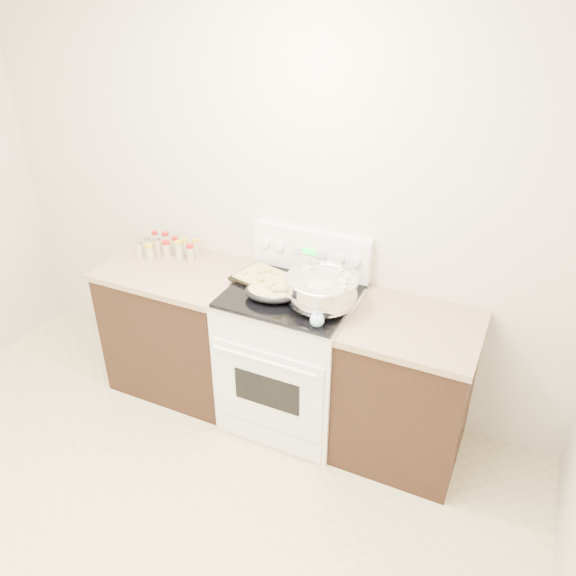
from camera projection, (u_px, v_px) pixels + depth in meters
The scene contains 11 objects.
ground_plane at pixel (107, 574), 2.78m from camera, with size 4.00×3.50×0.02m, color beige.
room_shell at pixel (27, 268), 1.93m from camera, with size 4.10×3.60×2.75m.
counter_left at pixel (182, 327), 3.85m from camera, with size 0.93×0.67×0.92m.
counter_right at pixel (405, 390), 3.27m from camera, with size 0.73×0.67×0.92m.
kitchen_range at pixel (292, 354), 3.52m from camera, with size 0.78×0.73×1.22m.
mixing_bowl at pixel (322, 291), 3.12m from camera, with size 0.47×0.47×0.24m.
roasting_pan at pixel (273, 291), 3.21m from camera, with size 0.38×0.31×0.12m.
baking_sheet at pixel (268, 279), 3.40m from camera, with size 0.46×0.37×0.06m.
wooden_spoon at pixel (268, 284), 3.36m from camera, with size 0.14×0.23×0.04m.
blue_ladle at pixel (319, 319), 2.99m from camera, with size 0.12×0.26×0.10m.
spice_jars at pixel (167, 247), 3.74m from camera, with size 0.39×0.23×0.13m.
Camera 1 is at (1.54, -1.17, 2.60)m, focal length 35.00 mm.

